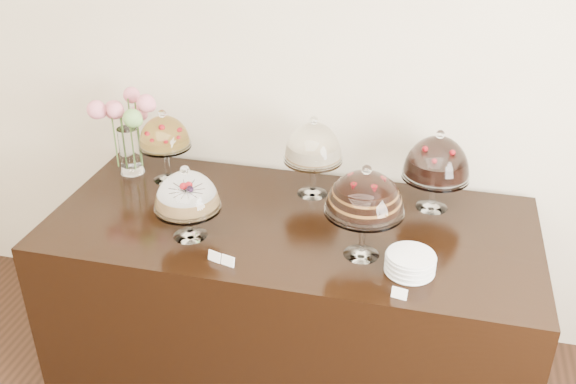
% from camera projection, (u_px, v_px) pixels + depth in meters
% --- Properties ---
extents(wall_back, '(5.00, 0.04, 3.00)m').
position_uv_depth(wall_back, '(304.00, 57.00, 3.10)').
color(wall_back, beige).
rests_on(wall_back, ground).
extents(display_counter, '(2.20, 1.00, 0.90)m').
position_uv_depth(display_counter, '(290.00, 300.00, 3.13)').
color(display_counter, black).
rests_on(display_counter, ground).
extents(cake_stand_sugar_sponge, '(0.29, 0.29, 0.34)m').
position_uv_depth(cake_stand_sugar_sponge, '(187.00, 194.00, 2.71)').
color(cake_stand_sugar_sponge, white).
rests_on(cake_stand_sugar_sponge, display_counter).
extents(cake_stand_choco_layer, '(0.32, 0.32, 0.42)m').
position_uv_depth(cake_stand_choco_layer, '(365.00, 196.00, 2.54)').
color(cake_stand_choco_layer, white).
rests_on(cake_stand_choco_layer, display_counter).
extents(cake_stand_cheesecake, '(0.28, 0.28, 0.40)m').
position_uv_depth(cake_stand_cheesecake, '(313.00, 146.00, 3.02)').
color(cake_stand_cheesecake, white).
rests_on(cake_stand_cheesecake, display_counter).
extents(cake_stand_dark_choco, '(0.31, 0.31, 0.39)m').
position_uv_depth(cake_stand_dark_choco, '(437.00, 161.00, 2.91)').
color(cake_stand_dark_choco, white).
rests_on(cake_stand_dark_choco, display_counter).
extents(cake_stand_fruit_tart, '(0.26, 0.26, 0.38)m').
position_uv_depth(cake_stand_fruit_tart, '(164.00, 135.00, 3.16)').
color(cake_stand_fruit_tart, white).
rests_on(cake_stand_fruit_tart, display_counter).
extents(flower_vase, '(0.33, 0.28, 0.43)m').
position_uv_depth(flower_vase, '(126.00, 125.00, 3.22)').
color(flower_vase, white).
rests_on(flower_vase, display_counter).
extents(plate_stack, '(0.20, 0.20, 0.08)m').
position_uv_depth(plate_stack, '(410.00, 263.00, 2.55)').
color(plate_stack, white).
rests_on(plate_stack, display_counter).
extents(price_card_left, '(0.06, 0.03, 0.04)m').
position_uv_depth(price_card_left, '(214.00, 256.00, 2.63)').
color(price_card_left, white).
rests_on(price_card_left, display_counter).
extents(price_card_right, '(0.06, 0.03, 0.04)m').
position_uv_depth(price_card_right, '(399.00, 293.00, 2.41)').
color(price_card_right, white).
rests_on(price_card_right, display_counter).
extents(price_card_extra, '(0.06, 0.03, 0.04)m').
position_uv_depth(price_card_extra, '(228.00, 261.00, 2.60)').
color(price_card_extra, white).
rests_on(price_card_extra, display_counter).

